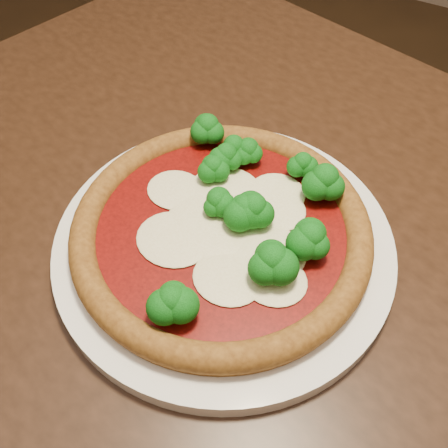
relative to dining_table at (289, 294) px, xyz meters
The scene contains 4 objects.
floor 0.68m from the dining_table, 149.94° to the left, with size 4.00×4.00×0.00m, color black.
dining_table is the anchor object (origin of this frame).
plate 0.14m from the dining_table, 142.12° to the right, with size 0.33×0.33×0.02m, color white.
pizza 0.16m from the dining_table, 145.73° to the right, with size 0.29×0.29×0.06m.
Camera 1 is at (0.27, -0.42, 1.16)m, focal length 40.00 mm.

